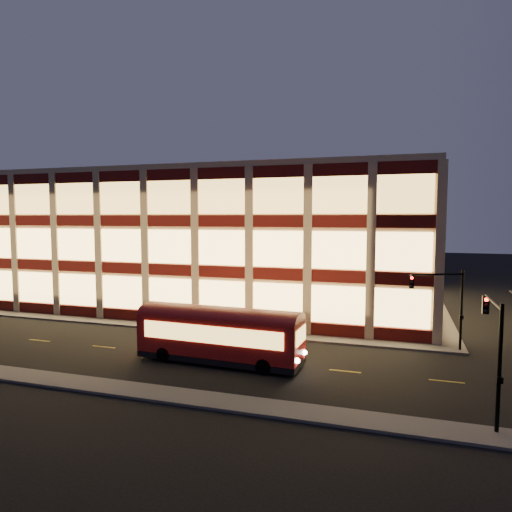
% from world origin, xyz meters
% --- Properties ---
extents(ground, '(200.00, 200.00, 0.00)m').
position_xyz_m(ground, '(0.00, 0.00, 0.00)').
color(ground, black).
rests_on(ground, ground).
extents(sidewalk_office_south, '(54.00, 2.00, 0.15)m').
position_xyz_m(sidewalk_office_south, '(-3.00, 1.00, 0.07)').
color(sidewalk_office_south, '#514F4C').
rests_on(sidewalk_office_south, ground).
extents(sidewalk_office_east, '(2.00, 30.00, 0.15)m').
position_xyz_m(sidewalk_office_east, '(23.00, 17.00, 0.07)').
color(sidewalk_office_east, '#514F4C').
rests_on(sidewalk_office_east, ground).
extents(sidewalk_near, '(100.00, 2.00, 0.15)m').
position_xyz_m(sidewalk_near, '(0.00, -13.00, 0.07)').
color(sidewalk_near, '#514F4C').
rests_on(sidewalk_near, ground).
extents(office_building, '(50.45, 30.45, 14.50)m').
position_xyz_m(office_building, '(-2.91, 16.91, 7.25)').
color(office_building, tan).
rests_on(office_building, ground).
extents(traffic_signal_far, '(3.79, 1.87, 6.00)m').
position_xyz_m(traffic_signal_far, '(22.21, 0.24, 4.11)').
color(traffic_signal_far, black).
rests_on(traffic_signal_far, ground).
extents(traffic_signal_near, '(0.32, 4.45, 6.00)m').
position_xyz_m(traffic_signal_near, '(23.50, -11.03, 4.13)').
color(traffic_signal_near, black).
rests_on(traffic_signal_near, ground).
extents(trolley_bus, '(11.34, 3.41, 3.80)m').
position_xyz_m(trolley_bus, '(7.71, -6.71, 2.11)').
color(trolley_bus, '#960908').
rests_on(trolley_bus, ground).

